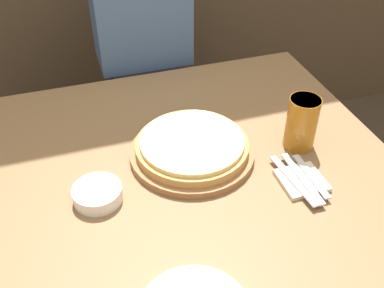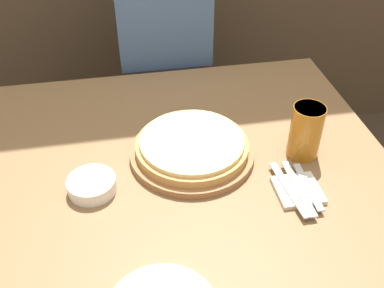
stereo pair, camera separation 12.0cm
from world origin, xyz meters
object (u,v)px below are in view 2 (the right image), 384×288
Objects in this scene: spoon at (308,186)px; side_bowl at (92,185)px; beer_glass at (306,130)px; dinner_knife at (298,188)px; pizza_on_board at (192,148)px; fork at (289,189)px; diner_person at (165,70)px.

side_bowl is at bearing 169.33° from spoon.
beer_glass reaches higher than dinner_knife.
dinner_knife is at bearing 180.00° from spoon.
beer_glass is at bearing -9.02° from pizza_on_board.
spoon is (0.26, -0.19, -0.01)m from pizza_on_board.
dinner_knife is (-0.06, -0.14, -0.07)m from beer_glass.
beer_glass is at bearing 65.29° from dinner_knife.
spoon is (0.53, -0.10, -0.00)m from side_bowl.
dinner_knife is at bearing -11.18° from side_bowl.
side_bowl is at bearing -175.95° from beer_glass.
side_bowl is 0.51m from dinner_knife.
beer_glass is 0.91× the size of spoon.
beer_glass reaches higher than fork.
fork and dinner_knife have the same top height.
beer_glass is 0.16m from spoon.
pizza_on_board is at bearing 170.98° from beer_glass.
side_bowl reaches higher than spoon.
pizza_on_board is at bearing 144.15° from spoon.
spoon is at bearing -10.67° from side_bowl.
dinner_knife is 0.03m from spoon.
side_bowl is at bearing 168.82° from dinner_knife.
diner_person is at bearing 105.72° from dinner_knife.
spoon is at bearing -35.85° from pizza_on_board.
dinner_knife is (0.03, 0.00, 0.00)m from fork.
pizza_on_board is at bearing 141.35° from dinner_knife.
diner_person reaches higher than spoon.
beer_glass is 0.74m from diner_person.
pizza_on_board reaches higher than dinner_knife.
beer_glass is at bearing 4.05° from side_bowl.
pizza_on_board is 0.28m from side_bowl.
side_bowl is 0.09× the size of diner_person.
diner_person is at bearing 113.60° from beer_glass.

